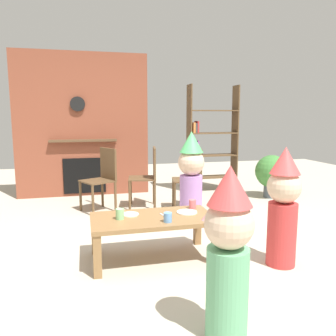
% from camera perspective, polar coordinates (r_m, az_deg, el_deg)
% --- Properties ---
extents(ground_plane, '(12.00, 12.00, 0.00)m').
position_cam_1_polar(ground_plane, '(3.73, -0.78, -12.62)').
color(ground_plane, '#BCB29E').
extents(brick_fireplace_feature, '(2.20, 0.28, 2.40)m').
position_cam_1_polar(brick_fireplace_feature, '(5.99, -14.06, 6.88)').
color(brick_fireplace_feature, brown).
rests_on(brick_fireplace_feature, ground_plane).
extents(bookshelf, '(0.90, 0.28, 1.90)m').
position_cam_1_polar(bookshelf, '(6.21, 6.90, 4.33)').
color(bookshelf, brown).
rests_on(bookshelf, ground_plane).
extents(coffee_table, '(1.16, 0.62, 0.42)m').
position_cam_1_polar(coffee_table, '(3.27, -2.51, -9.20)').
color(coffee_table, olive).
rests_on(coffee_table, ground_plane).
extents(paper_cup_near_left, '(0.08, 0.08, 0.10)m').
position_cam_1_polar(paper_cup_near_left, '(3.20, -8.06, -7.62)').
color(paper_cup_near_left, '#8CD18C').
rests_on(paper_cup_near_left, coffee_table).
extents(paper_cup_near_right, '(0.07, 0.07, 0.09)m').
position_cam_1_polar(paper_cup_near_right, '(3.52, 4.13, -6.05)').
color(paper_cup_near_right, '#E5666B').
rests_on(paper_cup_near_right, coffee_table).
extents(paper_cup_center, '(0.07, 0.07, 0.09)m').
position_cam_1_polar(paper_cup_center, '(3.08, -0.04, -8.25)').
color(paper_cup_center, '#669EE0').
rests_on(paper_cup_center, coffee_table).
extents(paper_plate_front, '(0.20, 0.20, 0.01)m').
position_cam_1_polar(paper_plate_front, '(3.38, 3.18, -7.38)').
color(paper_plate_front, white).
rests_on(paper_plate_front, coffee_table).
extents(paper_plate_rear, '(0.17, 0.17, 0.01)m').
position_cam_1_polar(paper_plate_rear, '(3.33, -6.36, -7.70)').
color(paper_plate_rear, white).
rests_on(paper_plate_rear, coffee_table).
extents(birthday_cake_slice, '(0.10, 0.10, 0.07)m').
position_cam_1_polar(birthday_cake_slice, '(3.16, 6.50, -8.06)').
color(birthday_cake_slice, pink).
rests_on(birthday_cake_slice, coffee_table).
extents(table_fork, '(0.05, 0.15, 0.01)m').
position_cam_1_polar(table_fork, '(3.28, -0.74, -7.94)').
color(table_fork, silver).
rests_on(table_fork, coffee_table).
extents(child_with_cone_hat, '(0.30, 0.30, 1.08)m').
position_cam_1_polar(child_with_cone_hat, '(2.12, 10.04, -13.27)').
color(child_with_cone_hat, '#66B27F').
rests_on(child_with_cone_hat, ground_plane).
extents(child_in_pink, '(0.30, 0.30, 1.09)m').
position_cam_1_polar(child_in_pink, '(3.25, 18.70, -5.69)').
color(child_in_pink, '#D13838').
rests_on(child_in_pink, ground_plane).
extents(child_by_the_chairs, '(0.32, 0.32, 1.17)m').
position_cam_1_polar(child_by_the_chairs, '(4.24, 3.88, -1.34)').
color(child_by_the_chairs, '#B27FCC').
rests_on(child_by_the_chairs, ground_plane).
extents(dining_chair_left, '(0.54, 0.54, 0.90)m').
position_cam_1_polar(dining_chair_left, '(4.99, -10.82, -1.22)').
color(dining_chair_left, brown).
rests_on(dining_chair_left, ground_plane).
extents(dining_chair_middle, '(0.46, 0.46, 0.90)m').
position_cam_1_polar(dining_chair_middle, '(5.08, -3.32, -0.91)').
color(dining_chair_middle, brown).
rests_on(dining_chair_middle, ground_plane).
extents(dining_chair_right, '(0.47, 0.47, 0.90)m').
position_cam_1_polar(dining_chair_right, '(4.94, 4.16, -1.18)').
color(dining_chair_right, brown).
rests_on(dining_chair_right, ground_plane).
extents(potted_plant_tall, '(0.55, 0.55, 0.71)m').
position_cam_1_polar(potted_plant_tall, '(5.95, 16.95, -0.75)').
color(potted_plant_tall, '#4C5660').
rests_on(potted_plant_tall, ground_plane).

